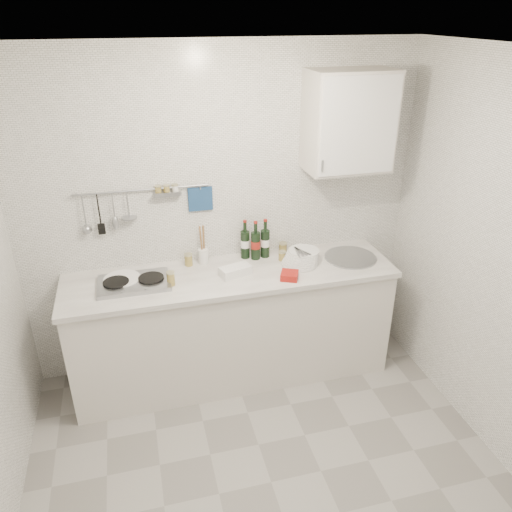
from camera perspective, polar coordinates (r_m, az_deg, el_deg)
The scene contains 16 objects.
floor at distance 3.44m, azimuth 1.75°, elevation -24.42°, with size 3.00×3.00×0.00m, color slate.
ceiling at distance 2.17m, azimuth 2.72°, elevation 22.00°, with size 3.00×3.00×0.00m, color silver.
back_wall at distance 3.80m, azimuth -3.90°, elevation 4.54°, with size 3.00×0.02×2.50m, color silver.
counter at distance 3.94m, azimuth -2.60°, elevation -8.15°, with size 2.44×0.64×0.96m.
wall_rail at distance 3.66m, azimuth -13.13°, elevation 5.91°, with size 0.98×0.09×0.34m.
wall_cabinet at distance 3.70m, azimuth 10.59°, elevation 14.88°, with size 0.60×0.38×0.70m.
plate_stack_hob at distance 3.66m, azimuth -15.14°, elevation -2.73°, with size 0.28×0.27×0.04m.
plate_stack_sink at distance 3.80m, azimuth 5.22°, elevation -0.16°, with size 0.30×0.28×0.11m.
wine_bottles at distance 3.83m, azimuth -0.08°, elevation 1.92°, with size 0.23×0.11×0.31m.
butter_dish at distance 3.63m, azimuth -2.36°, elevation -1.70°, with size 0.22×0.11×0.07m, color white.
strawberry_punnet at distance 3.59m, azimuth 3.85°, elevation -2.24°, with size 0.12×0.12×0.05m, color red.
utensil_crock at distance 3.81m, azimuth -6.06°, elevation 0.23°, with size 0.08×0.08×0.31m.
jar_a at distance 3.79m, azimuth -7.72°, elevation -0.41°, with size 0.06×0.06×0.09m.
jar_b at distance 3.99m, azimuth 3.10°, elevation 1.03°, with size 0.07×0.07×0.07m.
jar_c at distance 3.85m, azimuth 3.01°, elevation 0.04°, with size 0.06×0.06×0.07m.
jar_d at distance 3.54m, azimuth -9.71°, elevation -2.54°, with size 0.06×0.06×0.10m.
Camera 1 is at (-0.64, -2.07, 2.67)m, focal length 35.00 mm.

